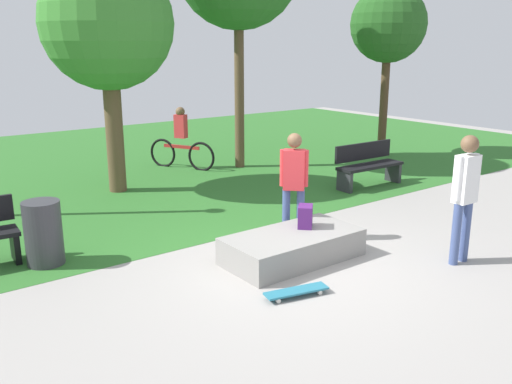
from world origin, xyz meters
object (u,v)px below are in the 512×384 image
trash_bin (43,233)px  skateboard_by_ledge (296,291)px  cyclist_on_bicycle (181,143)px  backpack_on_ledge (305,216)px  tree_young_birch (107,25)px  park_bench_far_left (368,164)px  tree_slender_maple (388,26)px  skater_watching (294,179)px  skater_performing_trick (465,189)px  concrete_ledge (293,246)px

trash_bin → skateboard_by_ledge: bearing=-53.6°
cyclist_on_bicycle → backpack_on_ledge: bearing=-102.8°
tree_young_birch → park_bench_far_left: bearing=-32.4°
park_bench_far_left → trash_bin: bearing=-177.5°
skateboard_by_ledge → tree_young_birch: tree_young_birch is taller
backpack_on_ledge → tree_slender_maple: (6.61, 4.25, 2.85)m
tree_young_birch → trash_bin: bearing=-127.6°
skater_watching → trash_bin: (-3.35, 1.30, -0.52)m
tree_slender_maple → trash_bin: bearing=-165.9°
skateboard_by_ledge → tree_slender_maple: 9.88m
skater_performing_trick → tree_slender_maple: (5.16, 5.82, 2.35)m
concrete_ledge → skater_watching: size_ratio=1.16×
skater_performing_trick → skateboard_by_ledge: (-2.50, 0.54, -0.99)m
tree_slender_maple → skater_watching: bearing=-149.7°
skateboard_by_ledge → park_bench_far_left: 5.67m
trash_bin → cyclist_on_bicycle: (4.50, 4.19, 0.19)m
concrete_ledge → trash_bin: 3.42m
skater_watching → tree_young_birch: bearing=102.4°
skater_performing_trick → tree_young_birch: tree_young_birch is taller
skater_performing_trick → cyclist_on_bicycle: size_ratio=1.09×
skater_watching → tree_slender_maple: size_ratio=0.38×
skater_performing_trick → skateboard_by_ledge: 2.74m
backpack_on_ledge → skater_performing_trick: skater_performing_trick is taller
trash_bin → tree_young_birch: bearing=52.4°
trash_bin → cyclist_on_bicycle: 6.15m
trash_bin → tree_slender_maple: bearing=14.1°
concrete_ledge → park_bench_far_left: bearing=29.0°
skater_performing_trick → cyclist_on_bicycle: bearing=90.6°
concrete_ledge → tree_young_birch: 5.91m
backpack_on_ledge → concrete_ledge: bearing=-26.6°
cyclist_on_bicycle → tree_slender_maple: bearing=-18.4°
concrete_ledge → park_bench_far_left: park_bench_far_left is taller
backpack_on_ledge → park_bench_far_left: park_bench_far_left is taller
skater_performing_trick → skateboard_by_ledge: bearing=167.7°
concrete_ledge → backpack_on_ledge: (0.32, 0.11, 0.35)m
skateboard_by_ledge → trash_bin: (-2.09, 2.83, 0.38)m
backpack_on_ledge → skateboard_by_ledge: bearing=-0.7°
concrete_ledge → tree_slender_maple: (6.93, 4.36, 3.20)m
park_bench_far_left → trash_bin: 6.81m
skater_performing_trick → trash_bin: (-4.59, 3.38, -0.60)m
backpack_on_ledge → skater_watching: (0.21, 0.51, 0.42)m
backpack_on_ledge → park_bench_far_left: bearing=164.8°
park_bench_far_left → cyclist_on_bicycle: cyclist_on_bicycle is taller
skater_performing_trick → tree_young_birch: (-2.20, 6.48, 2.23)m
skater_performing_trick → tree_slender_maple: size_ratio=0.40×
skateboard_by_ledge → cyclist_on_bicycle: size_ratio=0.50×
concrete_ledge → tree_young_birch: size_ratio=0.42×
skater_watching → cyclist_on_bicycle: skater_watching is taller
skateboard_by_ledge → cyclist_on_bicycle: (2.41, 7.02, 0.57)m
concrete_ledge → trash_bin: size_ratio=2.16×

